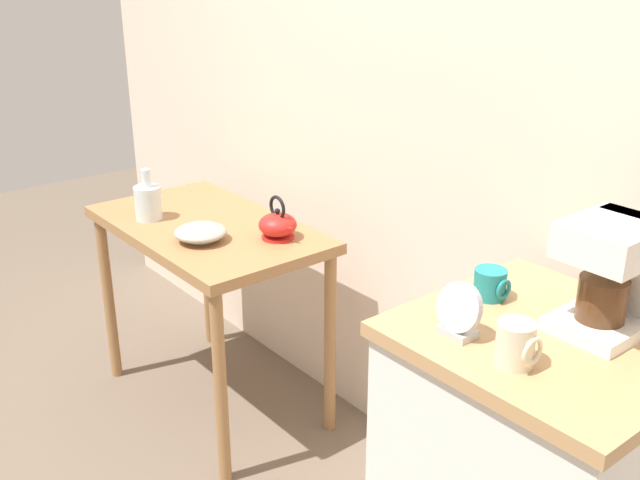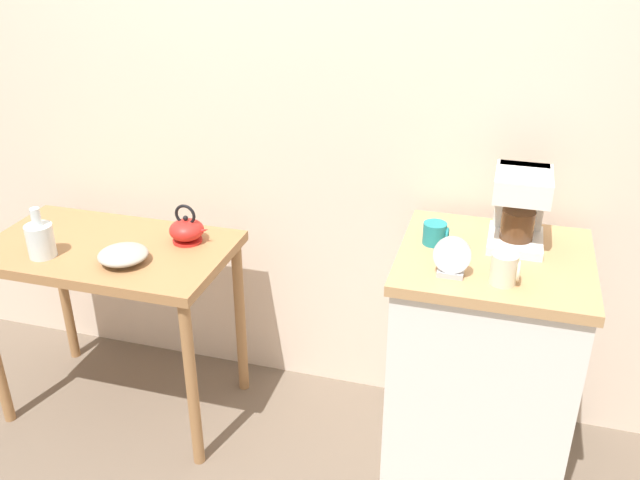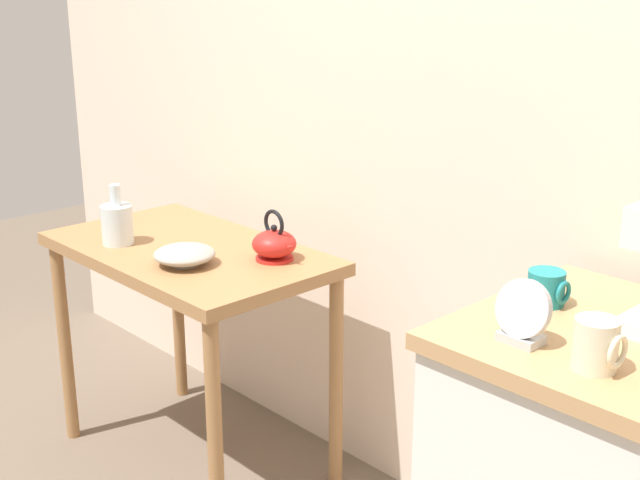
% 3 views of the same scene
% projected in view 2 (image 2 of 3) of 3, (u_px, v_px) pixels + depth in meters
% --- Properties ---
extents(ground_plane, '(8.00, 8.00, 0.00)m').
position_uv_depth(ground_plane, '(279.00, 425.00, 2.83)').
color(ground_plane, '#6B5B4C').
extents(back_wall, '(4.40, 0.10, 2.80)m').
position_uv_depth(back_wall, '(330.00, 68.00, 2.54)').
color(back_wall, beige).
rests_on(back_wall, ground_plane).
extents(wooden_table, '(0.95, 0.55, 0.77)m').
position_uv_depth(wooden_table, '(111.00, 269.00, 2.67)').
color(wooden_table, '#9E7044').
rests_on(wooden_table, ground_plane).
extents(kitchen_counter, '(0.63, 0.60, 0.91)m').
position_uv_depth(kitchen_counter, '(481.00, 367.00, 2.44)').
color(kitchen_counter, white).
rests_on(kitchen_counter, ground_plane).
extents(bowl_stoneware, '(0.18, 0.18, 0.06)m').
position_uv_depth(bowl_stoneware, '(123.00, 255.00, 2.48)').
color(bowl_stoneware, '#9E998C').
rests_on(bowl_stoneware, wooden_table).
extents(teakettle, '(0.16, 0.13, 0.16)m').
position_uv_depth(teakettle, '(187.00, 230.00, 2.63)').
color(teakettle, red).
rests_on(teakettle, wooden_table).
extents(glass_carafe_vase, '(0.10, 0.10, 0.19)m').
position_uv_depth(glass_carafe_vase, '(40.00, 239.00, 2.51)').
color(glass_carafe_vase, silver).
rests_on(glass_carafe_vase, wooden_table).
extents(coffee_maker, '(0.18, 0.22, 0.26)m').
position_uv_depth(coffee_maker, '(520.00, 204.00, 2.26)').
color(coffee_maker, white).
rests_on(coffee_maker, kitchen_counter).
extents(mug_dark_teal, '(0.09, 0.08, 0.08)m').
position_uv_depth(mug_dark_teal, '(435.00, 233.00, 2.30)').
color(mug_dark_teal, teal).
rests_on(mug_dark_teal, kitchen_counter).
extents(mug_small_cream, '(0.09, 0.08, 0.10)m').
position_uv_depth(mug_small_cream, '(505.00, 269.00, 2.05)').
color(mug_small_cream, beige).
rests_on(mug_small_cream, kitchen_counter).
extents(table_clock, '(0.12, 0.06, 0.13)m').
position_uv_depth(table_clock, '(452.00, 259.00, 2.09)').
color(table_clock, '#B2B5BA').
rests_on(table_clock, kitchen_counter).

